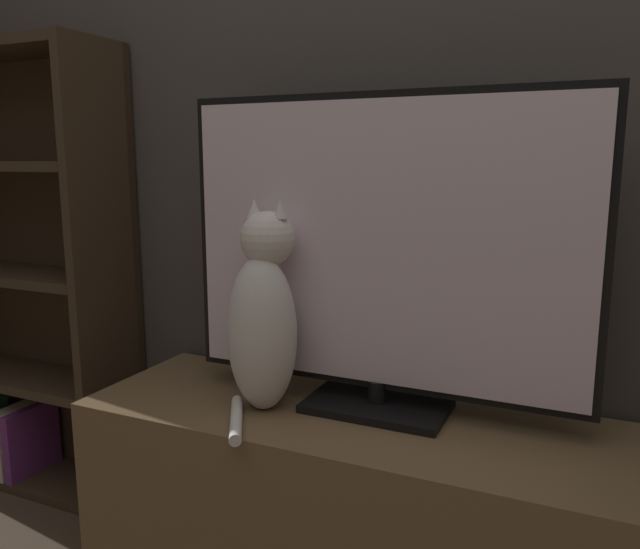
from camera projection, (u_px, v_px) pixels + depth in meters
wall_back at (430, 79)px, 1.58m from camera, size 4.80×0.05×2.60m
tv_stand at (387, 515)px, 1.52m from camera, size 1.54×0.47×0.49m
tv at (380, 255)px, 1.48m from camera, size 1.01×0.21×0.76m
cat at (264, 318)px, 1.52m from camera, size 0.19×0.32×0.52m
bookshelf at (23, 297)px, 2.13m from camera, size 0.81×0.28×1.45m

